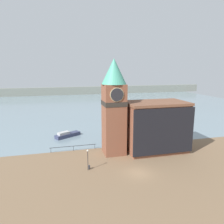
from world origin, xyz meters
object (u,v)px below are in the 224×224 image
mooring_bollard_near (89,167)px  lamp_post (88,156)px  clock_tower (114,105)px  pier_building (156,126)px  boat_near (67,135)px

mooring_bollard_near → lamp_post: 2.23m
lamp_post → clock_tower: bearing=45.5°
clock_tower → pier_building: bearing=-4.1°
clock_tower → mooring_bollard_near: clock_tower is taller
clock_tower → pier_building: 10.12m
pier_building → mooring_bollard_near: size_ratio=16.51×
pier_building → boat_near: pier_building is taller
pier_building → lamp_post: size_ratio=3.42×
pier_building → mooring_bollard_near: (-14.87, -5.36, -4.79)m
clock_tower → boat_near: bearing=123.6°
clock_tower → lamp_post: bearing=-134.5°
mooring_bollard_near → pier_building: bearing=19.8°
clock_tower → lamp_post: (-6.27, -6.37, -7.45)m
mooring_bollard_near → lamp_post: lamp_post is taller
clock_tower → boat_near: 18.43m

